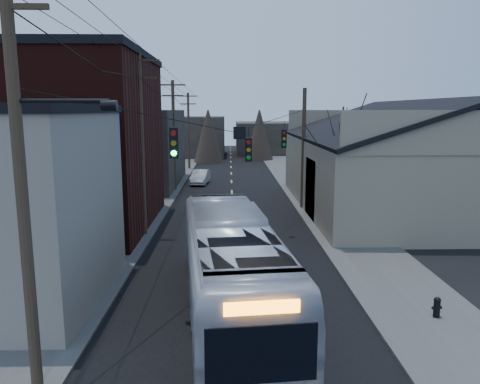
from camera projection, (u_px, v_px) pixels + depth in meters
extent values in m
cube|color=black|center=(232.00, 196.00, 38.35)|extent=(9.00, 110.00, 0.02)
cube|color=#474744|center=(153.00, 196.00, 38.19)|extent=(4.00, 110.00, 0.12)
cube|color=#474744|center=(311.00, 195.00, 38.49)|extent=(4.00, 110.00, 0.12)
cube|color=black|center=(63.00, 145.00, 27.41)|extent=(10.00, 12.00, 10.00)
cube|color=#2E2A25|center=(129.00, 148.00, 43.44)|extent=(9.00, 14.00, 7.00)
cube|color=gray|center=(415.00, 174.00, 33.29)|extent=(16.00, 20.00, 5.00)
cube|color=black|center=(361.00, 120.00, 32.54)|extent=(8.16, 20.60, 2.86)
cube|color=black|center=(475.00, 120.00, 32.72)|extent=(8.16, 20.60, 2.86)
cube|color=#2E2A25|center=(192.00, 136.00, 72.16)|extent=(10.00, 12.00, 6.00)
cube|color=#2E2A25|center=(273.00, 138.00, 77.46)|extent=(12.00, 14.00, 5.00)
cone|color=black|center=(341.00, 167.00, 28.03)|extent=(0.40, 0.40, 7.20)
cylinder|color=#382B1E|center=(21.00, 187.00, 10.74)|extent=(0.28, 0.28, 10.50)
cylinder|color=#382B1E|center=(142.00, 147.00, 25.55)|extent=(0.28, 0.28, 10.00)
cube|color=#382B1E|center=(139.00, 60.00, 24.76)|extent=(2.20, 0.12, 0.12)
cylinder|color=#382B1E|center=(174.00, 136.00, 40.37)|extent=(0.28, 0.28, 9.50)
cube|color=#382B1E|center=(173.00, 85.00, 39.61)|extent=(2.20, 0.12, 0.12)
cylinder|color=#382B1E|center=(189.00, 131.00, 55.18)|extent=(0.28, 0.28, 9.00)
cube|color=#382B1E|center=(188.00, 96.00, 54.47)|extent=(2.20, 0.12, 0.12)
cylinder|color=#382B1E|center=(303.00, 150.00, 32.80)|extent=(0.28, 0.28, 8.50)
cube|color=black|center=(174.00, 143.00, 15.12)|extent=(0.28, 0.20, 1.00)
cube|color=black|center=(248.00, 150.00, 19.71)|extent=(0.28, 0.20, 1.00)
cube|color=black|center=(284.00, 139.00, 25.65)|extent=(0.28, 0.20, 1.00)
imported|color=silver|center=(231.00, 266.00, 16.06)|extent=(4.15, 12.49, 3.41)
imported|color=#AFB1B8|center=(200.00, 177.00, 44.68)|extent=(1.83, 4.24, 1.36)
cylinder|color=black|center=(437.00, 309.00, 15.72)|extent=(0.22, 0.22, 0.55)
sphere|color=black|center=(437.00, 300.00, 15.67)|extent=(0.24, 0.24, 0.24)
cylinder|color=black|center=(437.00, 308.00, 15.71)|extent=(0.34, 0.16, 0.11)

